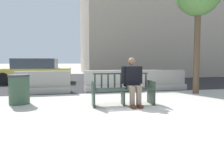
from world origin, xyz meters
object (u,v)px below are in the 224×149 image
object	(u,v)px
jersey_barrier_left	(44,84)
trash_bin	(19,89)
jersey_barrier_centre	(109,82)
car_taxi_near	(34,71)
seated_person	(132,80)
street_bench	(123,91)
jersey_barrier_right	(162,82)

from	to	relation	value
jersey_barrier_left	trash_bin	distance (m)	1.96
jersey_barrier_centre	car_taxi_near	distance (m)	5.12
jersey_barrier_centre	trash_bin	world-z (taller)	jersey_barrier_centre
trash_bin	seated_person	bearing A→B (deg)	-14.01
jersey_barrier_centre	jersey_barrier_left	size ratio (longest dim) A/B	1.01
car_taxi_near	jersey_barrier_left	bearing A→B (deg)	-75.34
street_bench	trash_bin	world-z (taller)	street_bench
seated_person	jersey_barrier_right	size ratio (longest dim) A/B	0.66
jersey_barrier_left	jersey_barrier_centre	bearing A→B (deg)	2.47
seated_person	car_taxi_near	size ratio (longest dim) A/B	0.32
jersey_barrier_right	trash_bin	xyz separation A→B (m)	(-5.26, -1.91, 0.08)
trash_bin	street_bench	bearing A→B (deg)	-14.09
street_bench	car_taxi_near	bearing A→B (deg)	118.05
jersey_barrier_centre	seated_person	bearing A→B (deg)	-87.32
street_bench	jersey_barrier_centre	distance (m)	2.74
jersey_barrier_left	car_taxi_near	distance (m)	3.93
seated_person	jersey_barrier_left	world-z (taller)	seated_person
jersey_barrier_right	jersey_barrier_centre	bearing A→B (deg)	177.10
jersey_barrier_right	trash_bin	world-z (taller)	jersey_barrier_right
seated_person	jersey_barrier_right	distance (m)	3.46
jersey_barrier_right	street_bench	bearing A→B (deg)	-132.64
street_bench	jersey_barrier_left	xyz separation A→B (m)	(-2.43, 2.63, -0.06)
car_taxi_near	street_bench	bearing A→B (deg)	-61.95
street_bench	jersey_barrier_right	size ratio (longest dim) A/B	0.85
car_taxi_near	trash_bin	bearing A→B (deg)	-84.23
jersey_barrier_right	car_taxi_near	size ratio (longest dim) A/B	0.49
car_taxi_near	seated_person	bearing A→B (deg)	-60.41
jersey_barrier_right	jersey_barrier_left	bearing A→B (deg)	179.94
street_bench	jersey_barrier_centre	bearing A→B (deg)	87.31
street_bench	jersey_barrier_right	world-z (taller)	street_bench
jersey_barrier_left	car_taxi_near	size ratio (longest dim) A/B	0.49
jersey_barrier_left	jersey_barrier_right	xyz separation A→B (m)	(4.84, -0.01, 0.00)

